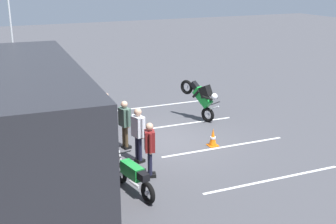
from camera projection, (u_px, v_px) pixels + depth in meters
The scene contains 14 objects.
ground_plane at pixel (164, 140), 15.83m from camera, with size 80.00×80.00×0.00m, color #424247.
tour_bus at pixel (37, 119), 12.90m from camera, with size 9.45×3.03×3.25m.
spectator_far_left at pixel (150, 145), 12.71m from camera, with size 0.57×0.39×1.67m.
spectator_left at pixel (138, 131), 13.66m from camera, with size 0.57×0.38×1.79m.
spectator_centre at pixel (125, 121), 14.78m from camera, with size 0.58×0.37×1.69m.
spectator_right at pixel (106, 113), 15.46m from camera, with size 0.58×0.37×1.77m.
parked_motorcycle_silver at pixel (134, 177), 11.90m from camera, with size 2.04×0.65×0.99m.
stunt_motorcycle at pixel (202, 96), 17.68m from camera, with size 1.87×1.13×1.69m.
flagpole at pixel (12, 35), 18.71m from camera, with size 0.78×0.36×6.54m.
traffic_cone at pixel (213, 137), 15.23m from camera, with size 0.34×0.34×0.63m.
bay_line_a at pixel (274, 179), 12.82m from camera, with size 0.22×4.61×0.01m.
bay_line_b at pixel (224, 147), 15.21m from camera, with size 0.22×4.65×0.01m.
bay_line_c at pixel (188, 123), 17.61m from camera, with size 0.20×3.78×0.01m.
bay_line_d at pixel (161, 105), 20.00m from camera, with size 0.22×4.77×0.01m.
Camera 1 is at (-13.54, 5.97, 5.72)m, focal length 47.19 mm.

